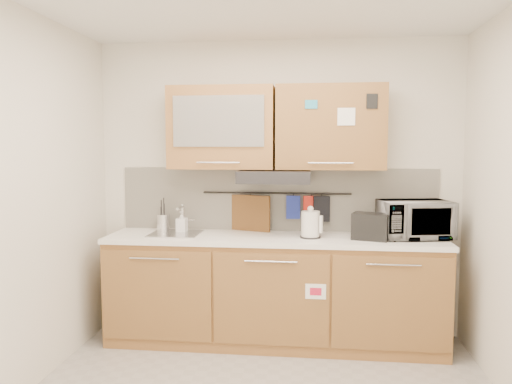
# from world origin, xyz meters

# --- Properties ---
(wall_back) EXTENTS (3.20, 0.00, 3.20)m
(wall_back) POSITION_xyz_m (0.00, 1.50, 1.30)
(wall_back) COLOR silver
(wall_back) RESTS_ON ground
(wall_left) EXTENTS (0.00, 3.00, 3.00)m
(wall_left) POSITION_xyz_m (-1.60, 0.00, 1.30)
(wall_left) COLOR silver
(wall_left) RESTS_ON ground
(base_cabinet) EXTENTS (2.80, 0.64, 0.88)m
(base_cabinet) POSITION_xyz_m (0.00, 1.19, 0.41)
(base_cabinet) COLOR #A86D3B
(base_cabinet) RESTS_ON floor
(countertop) EXTENTS (2.82, 0.62, 0.04)m
(countertop) POSITION_xyz_m (0.00, 1.19, 0.90)
(countertop) COLOR white
(countertop) RESTS_ON base_cabinet
(backsplash) EXTENTS (2.80, 0.02, 0.56)m
(backsplash) POSITION_xyz_m (0.00, 1.49, 1.20)
(backsplash) COLOR silver
(backsplash) RESTS_ON countertop
(upper_cabinets) EXTENTS (1.82, 0.37, 0.70)m
(upper_cabinets) POSITION_xyz_m (-0.00, 1.32, 1.83)
(upper_cabinets) COLOR #A86D3B
(upper_cabinets) RESTS_ON wall_back
(range_hood) EXTENTS (0.60, 0.46, 0.10)m
(range_hood) POSITION_xyz_m (0.00, 1.25, 1.42)
(range_hood) COLOR black
(range_hood) RESTS_ON upper_cabinets
(sink) EXTENTS (0.42, 0.40, 0.26)m
(sink) POSITION_xyz_m (-0.85, 1.21, 0.92)
(sink) COLOR silver
(sink) RESTS_ON countertop
(utensil_rail) EXTENTS (1.30, 0.02, 0.02)m
(utensil_rail) POSITION_xyz_m (0.00, 1.45, 1.26)
(utensil_rail) COLOR black
(utensil_rail) RESTS_ON backsplash
(utensil_crock) EXTENTS (0.15, 0.15, 0.30)m
(utensil_crock) POSITION_xyz_m (-1.01, 1.36, 1.00)
(utensil_crock) COLOR silver
(utensil_crock) RESTS_ON countertop
(kettle) EXTENTS (0.20, 0.20, 0.27)m
(kettle) POSITION_xyz_m (0.30, 1.16, 1.03)
(kettle) COLOR silver
(kettle) RESTS_ON countertop
(toaster) EXTENTS (0.32, 0.25, 0.22)m
(toaster) POSITION_xyz_m (0.79, 1.13, 1.03)
(toaster) COLOR black
(toaster) RESTS_ON countertop
(microwave) EXTENTS (0.62, 0.48, 0.31)m
(microwave) POSITION_xyz_m (1.16, 1.25, 1.07)
(microwave) COLOR #999999
(microwave) RESTS_ON countertop
(soap_bottle) EXTENTS (0.09, 0.09, 0.19)m
(soap_bottle) POSITION_xyz_m (-0.82, 1.28, 1.01)
(soap_bottle) COLOR #999999
(soap_bottle) RESTS_ON countertop
(cutting_board) EXTENTS (0.37, 0.15, 0.47)m
(cutting_board) POSITION_xyz_m (-0.23, 1.44, 1.01)
(cutting_board) COLOR brown
(cutting_board) RESTS_ON utensil_rail
(oven_mitt) EXTENTS (0.12, 0.03, 0.20)m
(oven_mitt) POSITION_xyz_m (0.15, 1.44, 1.14)
(oven_mitt) COLOR #212F97
(oven_mitt) RESTS_ON utensil_rail
(dark_pouch) EXTENTS (0.15, 0.06, 0.23)m
(dark_pouch) POSITION_xyz_m (0.40, 1.44, 1.13)
(dark_pouch) COLOR black
(dark_pouch) RESTS_ON utensil_rail
(pot_holder) EXTENTS (0.14, 0.04, 0.17)m
(pot_holder) POSITION_xyz_m (0.31, 1.44, 1.15)
(pot_holder) COLOR red
(pot_holder) RESTS_ON utensil_rail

